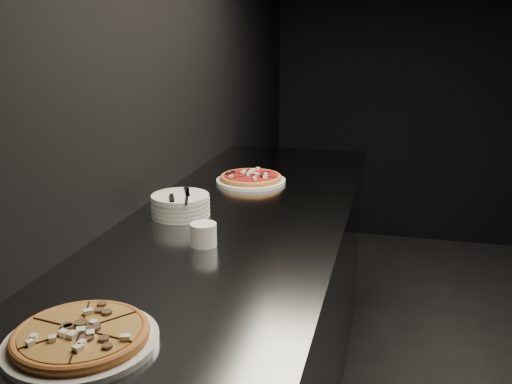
% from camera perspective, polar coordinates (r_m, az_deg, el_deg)
% --- Properties ---
extents(wall_left, '(0.02, 5.00, 2.80)m').
position_cam_1_polar(wall_left, '(1.99, -12.66, 11.47)').
color(wall_left, black).
rests_on(wall_left, floor).
extents(counter, '(0.74, 2.44, 0.92)m').
position_cam_1_polar(counter, '(2.14, -1.87, -14.38)').
color(counter, slate).
rests_on(counter, floor).
extents(pizza_mushroom, '(0.32, 0.32, 0.04)m').
position_cam_1_polar(pizza_mushroom, '(1.25, -17.08, -13.68)').
color(pizza_mushroom, white).
rests_on(pizza_mushroom, counter).
extents(pizza_tomato, '(0.30, 0.30, 0.03)m').
position_cam_1_polar(pizza_tomato, '(2.40, -0.51, 1.37)').
color(pizza_tomato, white).
rests_on(pizza_tomato, counter).
extents(plate_stack, '(0.20, 0.20, 0.07)m').
position_cam_1_polar(plate_stack, '(1.99, -7.56, -1.31)').
color(plate_stack, white).
rests_on(plate_stack, counter).
extents(cutlery, '(0.08, 0.21, 0.01)m').
position_cam_1_polar(cutlery, '(1.96, -7.55, -0.34)').
color(cutlery, '#ADB0B4').
rests_on(cutlery, plate_stack).
extents(ramekin, '(0.08, 0.08, 0.07)m').
position_cam_1_polar(ramekin, '(1.71, -5.27, -4.18)').
color(ramekin, white).
rests_on(ramekin, counter).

